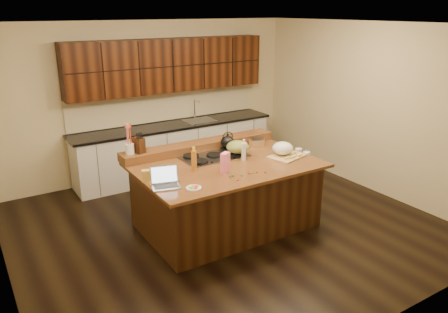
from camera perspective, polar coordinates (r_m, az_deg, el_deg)
room at (r=5.69m, az=0.27°, el=3.20°), size 5.52×5.02×2.72m
island at (r=5.99m, az=0.25°, el=-4.99°), size 2.40×1.60×0.92m
back_ledge at (r=6.38m, az=-3.10°, el=1.43°), size 2.40×0.30×0.12m
cooktop at (r=6.06m, az=-1.25°, el=0.07°), size 0.92×0.52×0.05m
back_counter at (r=7.82m, az=-6.63°, el=4.62°), size 3.70×0.66×2.40m
kettle at (r=6.28m, az=0.48°, el=1.90°), size 0.26×0.26×0.18m
green_bowl at (r=6.07m, az=1.80°, el=1.26°), size 0.32×0.32×0.18m
laptop at (r=5.12m, az=-7.69°, el=-3.18°), size 0.38×0.33×0.23m
oil_bottle at (r=5.51m, az=-3.94°, el=-0.60°), size 0.07×0.07×0.27m
vinegar_bottle at (r=5.89m, az=2.61°, el=0.62°), size 0.08×0.08×0.25m
wooden_tray at (r=6.13m, az=7.80°, el=0.85°), size 0.58×0.49×0.20m
ramekin_a at (r=6.25m, az=10.75°, el=0.40°), size 0.11×0.11×0.04m
ramekin_b at (r=6.37m, az=9.71°, el=0.81°), size 0.13×0.13×0.04m
ramekin_c at (r=6.31m, az=7.23°, el=0.75°), size 0.13×0.13×0.04m
strainer_bowl at (r=6.59m, az=4.30°, el=1.84°), size 0.25×0.25×0.09m
kitchen_timer at (r=6.28m, az=10.64°, el=0.60°), size 0.10×0.10×0.07m
pink_bag at (r=5.46m, az=0.15°, el=-0.81°), size 0.16×0.13×0.26m
candy_plate at (r=5.03m, az=-3.98°, el=-4.10°), size 0.24×0.24×0.01m
package_box at (r=5.28m, az=-10.12°, el=-2.50°), size 0.12×0.10×0.14m
utensil_crock at (r=5.92m, az=-12.21°, el=0.95°), size 0.15×0.15×0.14m
knife_block at (r=5.95m, az=-11.08°, el=1.46°), size 0.14×0.19×0.20m
gumdrop_0 at (r=5.23m, az=1.82°, el=-3.11°), size 0.02×0.02×0.02m
gumdrop_1 at (r=5.38m, az=2.36°, el=-2.51°), size 0.02×0.02×0.02m
gumdrop_2 at (r=5.34m, az=0.73°, el=-2.63°), size 0.02×0.02×0.02m
gumdrop_3 at (r=5.36m, az=1.20°, el=-2.56°), size 0.02×0.02×0.02m
gumdrop_4 at (r=5.45m, az=3.33°, el=-2.23°), size 0.02×0.02×0.02m
gumdrop_5 at (r=5.39m, az=1.04°, el=-2.45°), size 0.02×0.02×0.02m
gumdrop_6 at (r=5.49m, az=4.28°, el=-2.08°), size 0.02×0.02×0.02m
gumdrop_7 at (r=5.29m, az=0.88°, el=-2.84°), size 0.02×0.02×0.02m
gumdrop_8 at (r=5.50m, az=5.39°, el=-2.08°), size 0.02×0.02×0.02m
gumdrop_9 at (r=5.46m, az=3.80°, el=-2.18°), size 0.02×0.02×0.02m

